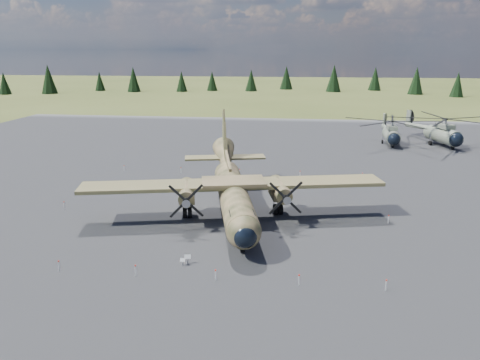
# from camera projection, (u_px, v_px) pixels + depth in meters

# --- Properties ---
(ground) EXTENTS (500.00, 500.00, 0.00)m
(ground) POSITION_uv_depth(u_px,v_px,m) (220.00, 216.00, 47.08)
(ground) COLOR brown
(ground) RESTS_ON ground
(apron) EXTENTS (120.00, 120.00, 0.04)m
(apron) POSITION_uv_depth(u_px,v_px,m) (233.00, 188.00, 56.63)
(apron) COLOR #535458
(apron) RESTS_ON ground
(transport_plane) EXTENTS (29.45, 26.41, 9.74)m
(transport_plane) POSITION_uv_depth(u_px,v_px,m) (233.00, 188.00, 46.85)
(transport_plane) COLOR #35381E
(transport_plane) RESTS_ON ground
(helicopter_near) EXTENTS (17.72, 20.51, 4.36)m
(helicopter_near) POSITION_uv_depth(u_px,v_px,m) (392.00, 128.00, 81.26)
(helicopter_near) COLOR gray
(helicopter_near) RESTS_ON ground
(helicopter_mid) EXTENTS (24.47, 25.04, 4.96)m
(helicopter_mid) POSITION_uv_depth(u_px,v_px,m) (443.00, 126.00, 80.05)
(helicopter_mid) COLOR gray
(helicopter_mid) RESTS_ON ground
(info_placard_left) EXTENTS (0.52, 0.29, 0.77)m
(info_placard_left) POSITION_uv_depth(u_px,v_px,m) (188.00, 258.00, 36.44)
(info_placard_left) COLOR gray
(info_placard_left) RESTS_ON ground
(info_placard_right) EXTENTS (0.40, 0.21, 0.61)m
(info_placard_right) POSITION_uv_depth(u_px,v_px,m) (183.00, 261.00, 36.16)
(info_placard_right) COLOR gray
(info_placard_right) RESTS_ON ground
(barrier_fence) EXTENTS (33.12, 29.62, 0.85)m
(barrier_fence) POSITION_uv_depth(u_px,v_px,m) (215.00, 211.00, 46.92)
(barrier_fence) COLOR silver
(barrier_fence) RESTS_ON ground
(treeline) EXTENTS (323.79, 319.64, 10.88)m
(treeline) POSITION_uv_depth(u_px,v_px,m) (249.00, 167.00, 46.99)
(treeline) COLOR black
(treeline) RESTS_ON ground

